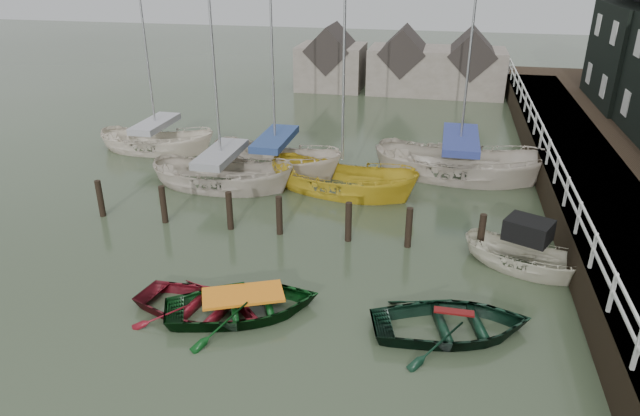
% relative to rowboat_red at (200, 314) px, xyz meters
% --- Properties ---
extents(ground, '(120.00, 120.00, 0.00)m').
position_rel_rowboat_red_xyz_m(ground, '(2.00, 2.07, 0.00)').
color(ground, '#273220').
rests_on(ground, ground).
extents(pier, '(3.04, 32.00, 2.70)m').
position_rel_rowboat_red_xyz_m(pier, '(11.48, 12.07, 0.71)').
color(pier, black).
rests_on(pier, ground).
extents(mooring_pilings, '(13.72, 0.22, 1.80)m').
position_rel_rowboat_red_xyz_m(mooring_pilings, '(0.89, 5.07, 0.50)').
color(mooring_pilings, black).
rests_on(mooring_pilings, ground).
extents(far_sheds, '(14.00, 4.08, 4.39)m').
position_rel_rowboat_red_xyz_m(far_sheds, '(2.83, 28.07, 1.86)').
color(far_sheds, '#665B51').
rests_on(far_sheds, ground).
extents(rowboat_red, '(4.06, 3.22, 0.76)m').
position_rel_rowboat_red_xyz_m(rowboat_red, '(0.00, 0.00, 0.00)').
color(rowboat_red, '#5E0D16').
rests_on(rowboat_red, ground).
extents(rowboat_green, '(4.97, 4.38, 0.86)m').
position_rel_rowboat_red_xyz_m(rowboat_green, '(1.18, 0.26, 0.00)').
color(rowboat_green, black).
rests_on(rowboat_green, ground).
extents(rowboat_dkgreen, '(4.74, 3.91, 0.85)m').
position_rel_rowboat_red_xyz_m(rowboat_dkgreen, '(6.67, 0.59, 0.00)').
color(rowboat_dkgreen, black).
rests_on(rowboat_dkgreen, ground).
extents(motorboat, '(4.16, 3.01, 2.34)m').
position_rel_rowboat_red_xyz_m(motorboat, '(8.80, 4.36, 0.11)').
color(motorboat, beige).
rests_on(motorboat, ground).
extents(sailboat_a, '(6.26, 2.59, 11.21)m').
position_rel_rowboat_red_xyz_m(sailboat_a, '(-2.71, 8.73, 0.06)').
color(sailboat_a, beige).
rests_on(sailboat_a, ground).
extents(sailboat_b, '(6.75, 3.79, 11.37)m').
position_rel_rowboat_red_xyz_m(sailboat_b, '(-1.09, 11.04, 0.06)').
color(sailboat_b, beige).
rests_on(sailboat_b, ground).
extents(sailboat_c, '(6.82, 3.90, 11.52)m').
position_rel_rowboat_red_xyz_m(sailboat_c, '(2.20, 9.33, 0.01)').
color(sailboat_c, gold).
rests_on(sailboat_c, ground).
extents(sailboat_d, '(7.69, 3.80, 11.85)m').
position_rel_rowboat_red_xyz_m(sailboat_d, '(6.80, 11.97, 0.06)').
color(sailboat_d, beige).
rests_on(sailboat_d, ground).
extents(sailboat_e, '(5.89, 2.23, 9.40)m').
position_rel_rowboat_red_xyz_m(sailboat_e, '(-7.51, 12.43, 0.06)').
color(sailboat_e, beige).
rests_on(sailboat_e, ground).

